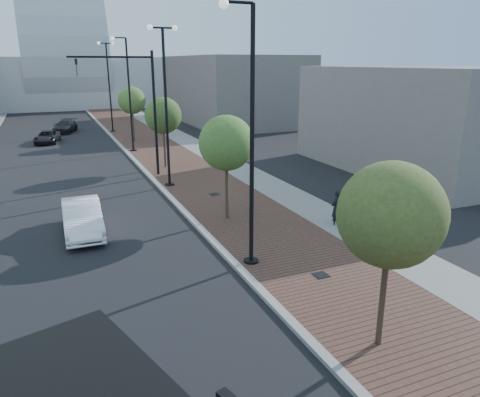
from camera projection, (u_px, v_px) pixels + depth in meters
name	position (u px, v px, depth m)	size (l,w,h in m)	color
sidewalk	(152.00, 138.00, 44.47)	(7.00, 140.00, 0.12)	#4C2D23
concrete_strip	(179.00, 137.00, 45.48)	(2.40, 140.00, 0.13)	slate
curb	(116.00, 141.00, 43.15)	(0.30, 140.00, 0.14)	gray
white_sedan	(82.00, 218.00, 19.88)	(1.58, 4.52, 1.49)	white
dark_car_mid	(47.00, 137.00, 42.23)	(1.87, 4.05, 1.13)	black
dark_car_far	(65.00, 126.00, 48.59)	(1.78, 4.38, 1.27)	black
pedestrian	(336.00, 208.00, 20.64)	(0.65, 0.43, 1.79)	black
streetlight_1	(249.00, 151.00, 15.70)	(1.44, 0.56, 9.21)	black
streetlight_2	(166.00, 107.00, 26.16)	(1.72, 0.56, 9.28)	black
streetlight_3	(129.00, 100.00, 36.81)	(1.44, 0.56, 9.21)	black
streetlight_4	(109.00, 87.00, 47.28)	(1.72, 0.56, 9.28)	black
traffic_mast	(140.00, 100.00, 28.41)	(5.09, 0.20, 8.00)	black
tree_0	(392.00, 215.00, 11.05)	(2.66, 2.66, 5.08)	#382619
tree_1	(227.00, 143.00, 20.73)	(2.58, 2.56, 5.03)	#382619
tree_2	(164.00, 116.00, 31.29)	(2.56, 2.54, 5.02)	#382619
tree_3	(132.00, 100.00, 41.81)	(2.55, 2.53, 5.15)	#382619
convention_center	(64.00, 69.00, 80.27)	(50.00, 30.00, 50.00)	#AFB6B9
commercial_block_ne	(231.00, 89.00, 56.82)	(12.00, 22.00, 8.00)	#625C58
commercial_block_e	(420.00, 119.00, 31.32)	(10.00, 16.00, 7.00)	slate
utility_cover_1	(321.00, 275.00, 15.88)	(0.50, 0.50, 0.02)	black
utility_cover_2	(214.00, 194.00, 25.56)	(0.50, 0.50, 0.02)	black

